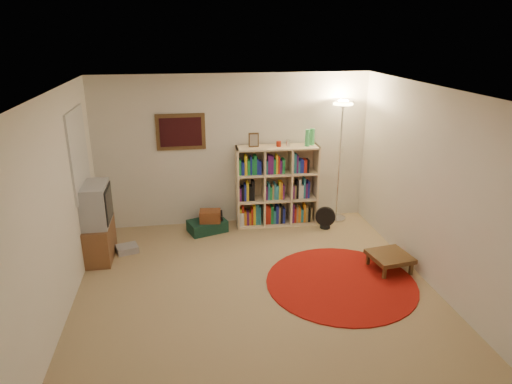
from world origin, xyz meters
TOP-DOWN VIEW (x-y plane):
  - room at (-0.05, 0.05)m, footprint 4.54×4.54m
  - bookshelf at (0.67, 2.03)m, footprint 1.36×0.43m
  - floor_lamp at (1.76, 2.03)m, footprint 0.47×0.47m
  - floor_fan at (1.45, 1.68)m, footprint 0.33×0.22m
  - tv_stand at (-2.17, 1.21)m, footprint 0.55×0.77m
  - dvd_box at (-1.73, 1.32)m, footprint 0.36×0.33m
  - suitcase at (-0.50, 1.87)m, footprint 0.69×0.55m
  - wicker_basket at (-0.45, 1.82)m, footprint 0.36×0.28m
  - duffel_bag at (-0.43, 1.98)m, footprint 0.40×0.34m
  - paper_towel at (0.06, 1.95)m, footprint 0.13×0.13m
  - red_rug at (1.12, -0.05)m, footprint 1.96×1.96m
  - side_table at (1.89, 0.18)m, footprint 0.59×0.59m

SIDE VIEW (x-z plane):
  - red_rug at x=1.12m, z-range 0.00..0.02m
  - dvd_box at x=-1.73m, z-range 0.00..0.10m
  - suitcase at x=-0.50m, z-range 0.00..0.19m
  - paper_towel at x=0.06m, z-range 0.00..0.26m
  - duffel_bag at x=-0.43m, z-range 0.00..0.26m
  - floor_fan at x=1.45m, z-range 0.00..0.38m
  - side_table at x=1.89m, z-range 0.08..0.32m
  - wicker_basket at x=-0.45m, z-range 0.19..0.38m
  - tv_stand at x=-2.17m, z-range -0.02..1.10m
  - bookshelf at x=0.67m, z-range -0.16..1.46m
  - room at x=-0.05m, z-range -0.01..2.53m
  - floor_lamp at x=1.76m, z-range 0.69..2.77m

